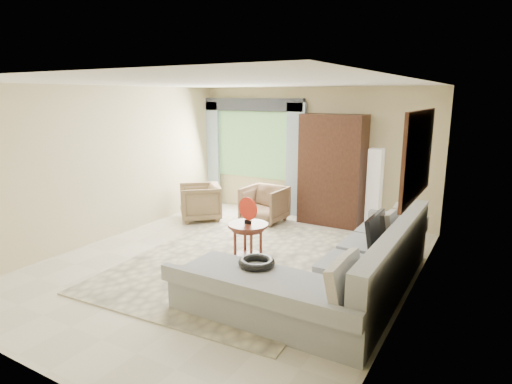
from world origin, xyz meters
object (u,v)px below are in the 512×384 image
Objects in this scene: sectional_sofa at (342,275)px; armchair_right at (264,204)px; armoire at (332,170)px; potted_plant at (211,197)px; coffee_table at (248,242)px; floor_lamp at (374,189)px; armchair_left at (200,202)px; tv_screen at (377,233)px.

sectional_sofa reaches higher than armchair_right.
sectional_sofa is 3.24m from armoire.
armoire is (2.67, 0.28, 0.79)m from potted_plant.
coffee_table is 3.23m from potted_plant.
potted_plant is (-3.90, 2.61, -0.03)m from sectional_sofa.
potted_plant is 3.52m from floor_lamp.
coffee_table is 0.76× the size of armchair_right.
armoire is (2.35, 1.08, 0.69)m from armchair_left.
coffee_table is 2.65m from armoire.
armchair_left is 1.54× the size of potted_plant.
sectional_sofa is 6.77× the size of potted_plant.
sectional_sofa is 4.43× the size of armchair_right.
floor_lamp is at bearing 67.69° from armchair_left.
potted_plant is (-2.32, 2.24, -0.06)m from coffee_table.
armchair_left is (-3.58, 1.82, 0.08)m from sectional_sofa.
armchair_left reaches higher than potted_plant.
sectional_sofa is at bearing -33.82° from potted_plant.
armchair_right is at bearing -153.38° from armoire.
coffee_table is 2.86m from floor_lamp.
tv_screen is 1.45× the size of potted_plant.
armoire is 1.40× the size of floor_lamp.
tv_screen is 1.90m from coffee_table.
sectional_sofa is at bearing -117.30° from tv_screen.
armchair_left is 3.37m from floor_lamp.
floor_lamp reaches higher than armchair_left.
floor_lamp is at bearing 98.33° from sectional_sofa.
potted_plant is at bearing 153.30° from tv_screen.
armoire is at bearing 6.06° from potted_plant.
tv_screen is at bearing -26.70° from potted_plant.
floor_lamp is at bearing 19.88° from armchair_right.
armchair_right is 1.54m from potted_plant.
coffee_table is 0.76× the size of armchair_left.
armchair_left is at bearing -68.09° from potted_plant.
armchair_right is (1.19, 0.50, -0.00)m from armchair_left.
floor_lamp reaches higher than potted_plant.
armchair_right is 1.47m from armoire.
tv_screen reaches higher than coffee_table.
coffee_table is at bearing 166.70° from sectional_sofa.
tv_screen is 3.23m from armchair_right.
sectional_sofa reaches higher than potted_plant.
sectional_sofa is 0.73m from tv_screen.
armoire is (0.35, 2.52, 0.74)m from coffee_table.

